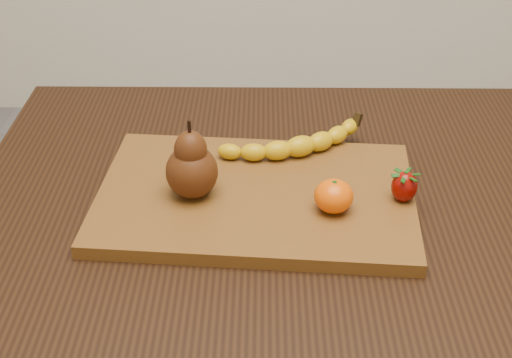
{
  "coord_description": "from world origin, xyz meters",
  "views": [
    {
      "loc": [
        -0.07,
        -0.88,
        1.34
      ],
      "look_at": [
        -0.08,
        -0.04,
        0.8
      ],
      "focal_mm": 50.0,
      "sensor_mm": 36.0,
      "label": 1
    }
  ],
  "objects_px": {
    "cutting_board": "(256,197)",
    "mandarin": "(334,196)",
    "table": "(305,241)",
    "pear": "(191,159)"
  },
  "relations": [
    {
      "from": "table",
      "to": "pear",
      "type": "distance_m",
      "value": 0.24
    },
    {
      "from": "table",
      "to": "mandarin",
      "type": "distance_m",
      "value": 0.17
    },
    {
      "from": "table",
      "to": "mandarin",
      "type": "relative_size",
      "value": 18.6
    },
    {
      "from": "pear",
      "to": "mandarin",
      "type": "distance_m",
      "value": 0.2
    },
    {
      "from": "cutting_board",
      "to": "mandarin",
      "type": "distance_m",
      "value": 0.12
    },
    {
      "from": "pear",
      "to": "table",
      "type": "bearing_deg",
      "value": 14.89
    },
    {
      "from": "cutting_board",
      "to": "table",
      "type": "bearing_deg",
      "value": 29.49
    },
    {
      "from": "cutting_board",
      "to": "mandarin",
      "type": "xyz_separation_m",
      "value": [
        0.11,
        -0.05,
        0.03
      ]
    },
    {
      "from": "cutting_board",
      "to": "pear",
      "type": "bearing_deg",
      "value": -170.62
    },
    {
      "from": "cutting_board",
      "to": "mandarin",
      "type": "relative_size",
      "value": 8.37
    }
  ]
}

